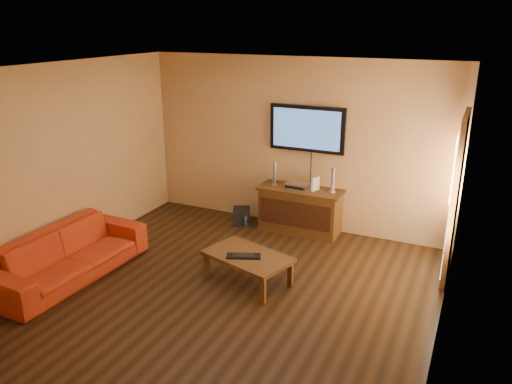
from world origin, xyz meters
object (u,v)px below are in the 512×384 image
Objects in this scene: speaker_left at (275,174)px; game_console at (315,184)px; television at (307,129)px; bottle at (246,222)px; speaker_right at (333,181)px; av_receiver at (298,186)px; sofa at (68,247)px; subwoofer at (242,216)px; media_console at (300,210)px; keyboard at (244,256)px; coffee_table at (248,258)px.

speaker_left reaches higher than game_console.
bottle is (-0.85, -0.43, -1.53)m from television.
speaker_right reaches higher than av_receiver.
subwoofer is (1.24, 2.55, -0.28)m from sofa.
media_console is 3.47m from sofa.
game_console reaches higher than bottle.
keyboard is at bearing -64.75° from bottle.
subwoofer is (-1.47, -0.16, -0.75)m from speaker_right.
sofa is 9.82× the size of game_console.
game_console is at bearing -175.31° from speaker_right.
game_console is (-0.27, -0.02, -0.06)m from speaker_right.
subwoofer is at bearing -152.98° from game_console.
keyboard is (-0.02, -0.07, 0.06)m from coffee_table.
bottle is (0.12, -0.10, -0.04)m from subwoofer.
speaker_left reaches higher than av_receiver.
bottle is (-1.08, -0.24, -0.73)m from game_console.
speaker_left is 1.74× the size of game_console.
av_receiver is (-0.05, 0.01, 0.40)m from media_console.
game_console reaches higher than av_receiver.
speaker_left is 1.04× the size of av_receiver.
television is (0.00, 0.21, 1.26)m from media_console.
bottle is at bearing -165.71° from media_console.
av_receiver is (-0.01, 1.83, 0.42)m from coffee_table.
media_console is at bearing -37.52° from sofa.
television is 4.38× the size of subwoofer.
bottle is (-0.80, -0.23, -0.66)m from av_receiver.
av_receiver is (-0.55, -0.03, -0.13)m from speaker_right.
speaker_left reaches higher than bottle.
av_receiver reaches higher than media_console.
game_console is at bearing -39.67° from television.
sofa is at bearing -123.40° from speaker_left.
game_console reaches higher than coffee_table.
television reaches higher than bottle.
game_console is at bearing 6.05° from av_receiver.
sofa is at bearing -160.14° from keyboard.
bottle is (1.37, 2.45, -0.32)m from sofa.
television reaches higher than media_console.
media_console is 6.06× the size of game_console.
av_receiver is 1.67× the size of game_console.
media_console is 0.92m from bottle.
speaker_right reaches higher than coffee_table.
bottle is at bearing 115.25° from keyboard.
coffee_table is 6.01× the size of bottle.
coffee_table is at bearing -77.51° from speaker_left.
bottle is (-0.85, -0.22, -0.27)m from media_console.
sofa is at bearing -140.70° from subwoofer.
speaker_right reaches higher than media_console.
av_receiver is at bearing 16.02° from bottle.
keyboard is at bearing -78.55° from speaker_left.
sofa is (-2.22, -2.67, 0.06)m from media_console.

